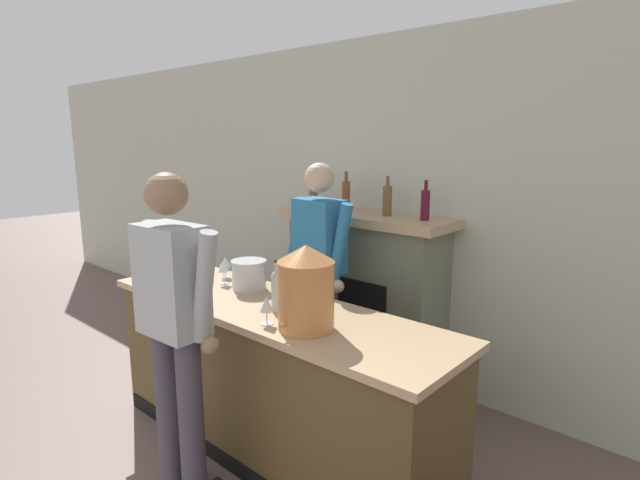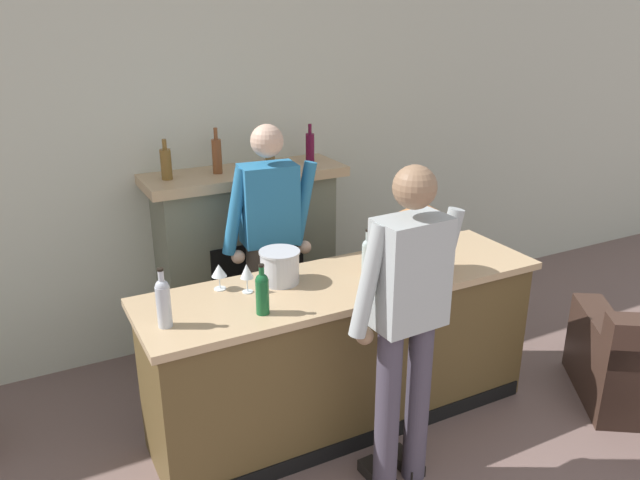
# 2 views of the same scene
# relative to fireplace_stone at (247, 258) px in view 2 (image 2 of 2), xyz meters

# --- Properties ---
(wall_back_panel) EXTENTS (12.00, 0.07, 2.75)m
(wall_back_panel) POSITION_rel_fireplace_stone_xyz_m (0.16, 0.26, 0.67)
(wall_back_panel) COLOR beige
(wall_back_panel) RESTS_ON ground_plane
(bar_counter) EXTENTS (2.45, 0.70, 0.97)m
(bar_counter) POSITION_rel_fireplace_stone_xyz_m (0.16, -1.19, -0.22)
(bar_counter) COLOR brown
(bar_counter) RESTS_ON ground_plane
(fireplace_stone) EXTENTS (1.44, 0.52, 1.70)m
(fireplace_stone) POSITION_rel_fireplace_stone_xyz_m (0.00, 0.00, 0.00)
(fireplace_stone) COLOR slate
(fireplace_stone) RESTS_ON ground_plane
(person_customer) EXTENTS (0.66, 0.32, 1.80)m
(person_customer) POSITION_rel_fireplace_stone_xyz_m (0.15, -1.83, 0.29)
(person_customer) COLOR #423B4A
(person_customer) RESTS_ON ground_plane
(person_bartender) EXTENTS (0.66, 0.33, 1.79)m
(person_bartender) POSITION_rel_fireplace_stone_xyz_m (-0.03, -0.53, 0.29)
(person_bartender) COLOR #49423B
(person_bartender) RESTS_ON ground_plane
(copper_dispenser) EXTENTS (0.30, 0.34, 0.45)m
(copper_dispenser) POSITION_rel_fireplace_stone_xyz_m (0.59, -1.32, 0.49)
(copper_dispenser) COLOR #C07840
(copper_dispenser) RESTS_ON bar_counter
(ice_bucket_steel) EXTENTS (0.24, 0.24, 0.19)m
(ice_bucket_steel) POSITION_rel_fireplace_stone_xyz_m (-0.19, -1.04, 0.36)
(ice_bucket_steel) COLOR silver
(ice_bucket_steel) RESTS_ON bar_counter
(wine_bottle_chardonnay_pale) EXTENTS (0.07, 0.07, 0.31)m
(wine_bottle_chardonnay_pale) POSITION_rel_fireplace_stone_xyz_m (-0.92, -1.27, 0.40)
(wine_bottle_chardonnay_pale) COLOR #B1B7C1
(wine_bottle_chardonnay_pale) RESTS_ON bar_counter
(wine_bottle_cabernet_heavy) EXTENTS (0.07, 0.07, 0.28)m
(wine_bottle_cabernet_heavy) POSITION_rel_fireplace_stone_xyz_m (-0.43, -1.36, 0.39)
(wine_bottle_cabernet_heavy) COLOR #145128
(wine_bottle_cabernet_heavy) RESTS_ON bar_counter
(wine_bottle_burgundy_dark) EXTENTS (0.06, 0.06, 0.31)m
(wine_bottle_burgundy_dark) POSITION_rel_fireplace_stone_xyz_m (0.28, -1.24, 0.40)
(wine_bottle_burgundy_dark) COLOR #A4B6B3
(wine_bottle_burgundy_dark) RESTS_ON bar_counter
(wine_glass_near_bucket) EXTENTS (0.08, 0.08, 0.17)m
(wine_glass_near_bucket) POSITION_rel_fireplace_stone_xyz_m (-0.41, -1.09, 0.39)
(wine_glass_near_bucket) COLOR silver
(wine_glass_near_bucket) RESTS_ON bar_counter
(wine_glass_back_row) EXTENTS (0.09, 0.09, 0.15)m
(wine_glass_back_row) POSITION_rel_fireplace_stone_xyz_m (-0.54, -0.98, 0.37)
(wine_glass_back_row) COLOR silver
(wine_glass_back_row) RESTS_ON bar_counter
(wine_glass_by_dispenser) EXTENTS (0.07, 0.07, 0.16)m
(wine_glass_by_dispenser) POSITION_rel_fireplace_stone_xyz_m (0.38, -1.41, 0.37)
(wine_glass_by_dispenser) COLOR silver
(wine_glass_by_dispenser) RESTS_ON bar_counter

